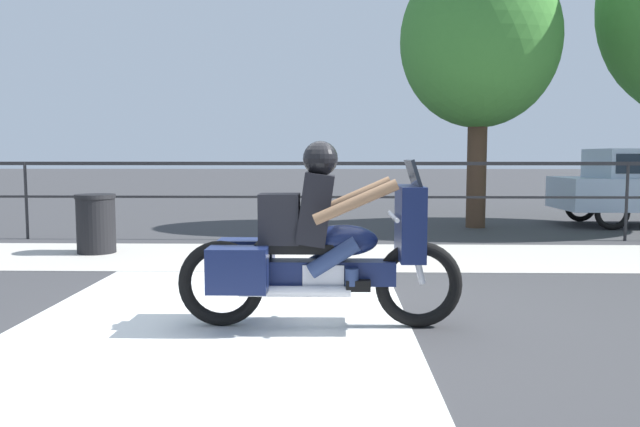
% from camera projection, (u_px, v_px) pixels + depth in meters
% --- Properties ---
extents(ground_plane, '(120.00, 120.00, 0.00)m').
position_uv_depth(ground_plane, '(312.00, 320.00, 5.45)').
color(ground_plane, '#38383A').
extents(sidewalk_band, '(44.00, 2.40, 0.01)m').
position_uv_depth(sidewalk_band, '(321.00, 257.00, 8.84)').
color(sidewalk_band, '#B7B2A8').
rests_on(sidewalk_band, ground).
extents(crosswalk_band, '(3.34, 6.00, 0.01)m').
position_uv_depth(crosswalk_band, '(214.00, 325.00, 5.27)').
color(crosswalk_band, silver).
rests_on(crosswalk_band, ground).
extents(fence_railing, '(36.00, 0.05, 1.33)m').
position_uv_depth(fence_railing, '(323.00, 179.00, 10.54)').
color(fence_railing, '#232326').
rests_on(fence_railing, ground).
extents(motorcycle, '(2.39, 0.76, 1.56)m').
position_uv_depth(motorcycle, '(318.00, 247.00, 5.19)').
color(motorcycle, black).
rests_on(motorcycle, ground).
extents(trash_bin, '(0.58, 0.58, 0.87)m').
position_uv_depth(trash_bin, '(96.00, 224.00, 9.12)').
color(trash_bin, black).
rests_on(trash_bin, ground).
extents(tree_behind_sign, '(3.08, 3.08, 5.37)m').
position_uv_depth(tree_behind_sign, '(480.00, 41.00, 12.12)').
color(tree_behind_sign, '#473323').
rests_on(tree_behind_sign, ground).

